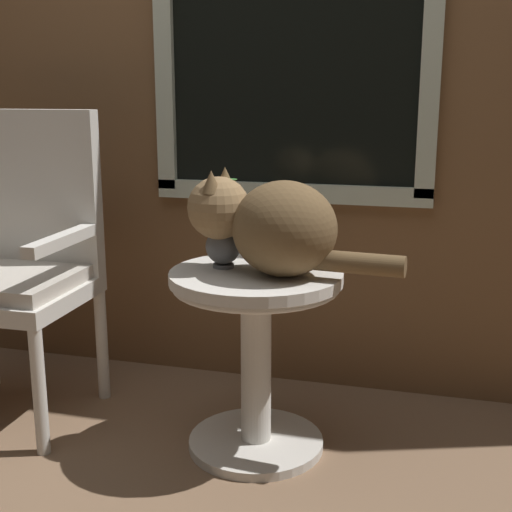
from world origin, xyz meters
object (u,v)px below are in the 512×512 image
wicker_side_table (256,331)px  cat (272,225)px  pewter_vase_with_ivy (223,240)px  wicker_chair (16,254)px

wicker_side_table → cat: size_ratio=0.89×
wicker_side_table → pewter_vase_with_ivy: bearing=167.9°
wicker_chair → cat: wicker_chair is taller
wicker_chair → cat: bearing=-5.4°
wicker_side_table → wicker_chair: size_ratio=0.55×
cat → pewter_vase_with_ivy: (-0.17, 0.04, -0.07)m
wicker_chair → pewter_vase_with_ivy: size_ratio=3.83×
wicker_side_table → wicker_chair: (-0.90, 0.07, 0.18)m
wicker_chair → cat: (0.96, -0.09, 0.17)m
wicker_chair → pewter_vase_with_ivy: 0.80m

